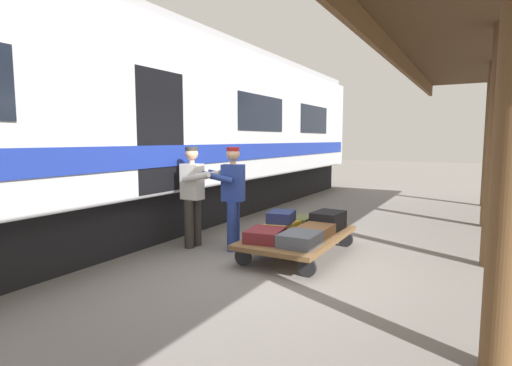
% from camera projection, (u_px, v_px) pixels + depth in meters
% --- Properties ---
extents(ground_plane, '(60.00, 60.00, 0.00)m').
position_uv_depth(ground_plane, '(282.00, 268.00, 5.72)').
color(ground_plane, slate).
extents(platform_canopy, '(3.20, 15.96, 3.56)m').
position_uv_depth(platform_canopy, '(504.00, 1.00, 4.15)').
color(platform_canopy, brown).
rests_on(platform_canopy, ground_plane).
extents(train_car, '(3.02, 19.81, 4.00)m').
position_uv_depth(train_car, '(99.00, 127.00, 7.30)').
color(train_car, '#B7BABF').
rests_on(train_car, ground_plane).
extents(luggage_cart, '(1.26, 2.17, 0.33)m').
position_uv_depth(luggage_cart, '(298.00, 237.00, 6.30)').
color(luggage_cart, brown).
rests_on(luggage_cart, ground_plane).
extents(suitcase_black_hardshell, '(0.48, 0.60, 0.30)m').
position_uv_depth(suitcase_black_hardshell, '(328.00, 220.00, 6.67)').
color(suitcase_black_hardshell, black).
rests_on(suitcase_black_hardshell, luggage_cart).
extents(suitcase_yellow_case, '(0.43, 0.66, 0.17)m').
position_uv_depth(suitcase_yellow_case, '(283.00, 227.00, 6.42)').
color(suitcase_yellow_case, gold).
rests_on(suitcase_yellow_case, luggage_cart).
extents(suitcase_slate_roller, '(0.50, 0.60, 0.18)m').
position_uv_depth(suitcase_slate_roller, '(300.00, 239.00, 5.63)').
color(suitcase_slate_roller, '#4C515B').
rests_on(suitcase_slate_roller, luggage_cart).
extents(suitcase_brown_leather, '(0.47, 0.60, 0.17)m').
position_uv_depth(suitcase_brown_leather, '(315.00, 231.00, 6.15)').
color(suitcase_brown_leather, brown).
rests_on(suitcase_brown_leather, luggage_cart).
extents(suitcase_maroon_trunk, '(0.57, 0.66, 0.17)m').
position_uv_depth(suitcase_maroon_trunk, '(265.00, 235.00, 5.91)').
color(suitcase_maroon_trunk, maroon).
rests_on(suitcase_maroon_trunk, luggage_cart).
extents(suitcase_olive_duffel, '(0.50, 0.55, 0.16)m').
position_uv_depth(suitcase_olive_duffel, '(297.00, 221.00, 6.94)').
color(suitcase_olive_duffel, brown).
rests_on(suitcase_olive_duffel, luggage_cart).
extents(suitcase_navy_fabric, '(0.47, 0.55, 0.17)m').
position_uv_depth(suitcase_navy_fabric, '(281.00, 217.00, 6.43)').
color(suitcase_navy_fabric, navy).
rests_on(suitcase_navy_fabric, suitcase_yellow_case).
extents(porter_in_overalls, '(0.73, 0.56, 1.70)m').
position_uv_depth(porter_in_overalls, '(232.00, 194.00, 6.58)').
color(porter_in_overalls, navy).
rests_on(porter_in_overalls, ground_plane).
extents(porter_by_door, '(0.67, 0.44, 1.70)m').
position_uv_depth(porter_by_door, '(193.00, 193.00, 6.74)').
color(porter_by_door, '#332D28').
rests_on(porter_by_door, ground_plane).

